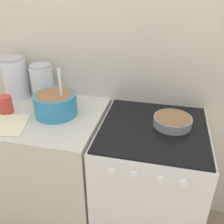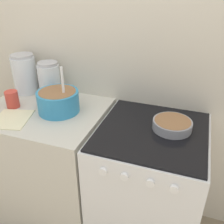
{
  "view_description": "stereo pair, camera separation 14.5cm",
  "coord_description": "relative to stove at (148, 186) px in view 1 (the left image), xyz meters",
  "views": [
    {
      "loc": [
        0.36,
        -0.9,
        1.65
      ],
      "look_at": [
        0.07,
        0.35,
        0.95
      ],
      "focal_mm": 40.0,
      "sensor_mm": 36.0,
      "label": 1
    },
    {
      "loc": [
        0.5,
        -0.86,
        1.65
      ],
      "look_at": [
        0.07,
        0.35,
        0.95
      ],
      "focal_mm": 40.0,
      "sensor_mm": 36.0,
      "label": 2
    }
  ],
  "objects": [
    {
      "name": "stove",
      "position": [
        0.0,
        0.0,
        0.0
      ],
      "size": [
        0.61,
        0.64,
        0.9
      ],
      "color": "silver",
      "rests_on": "ground_plane"
    },
    {
      "name": "storage_jar_middle",
      "position": [
        -0.77,
        0.21,
        0.55
      ],
      "size": [
        0.15,
        0.15,
        0.24
      ],
      "color": "silver",
      "rests_on": "countertop_cabinet"
    },
    {
      "name": "baking_pan",
      "position": [
        0.1,
        0.04,
        0.48
      ],
      "size": [
        0.21,
        0.21,
        0.05
      ],
      "color": "gray",
      "rests_on": "stove"
    },
    {
      "name": "mixing_bowl",
      "position": [
        -0.6,
        0.02,
        0.53
      ],
      "size": [
        0.26,
        0.26,
        0.29
      ],
      "color": "#338CBF",
      "rests_on": "countertop_cabinet"
    },
    {
      "name": "wall_back",
      "position": [
        -0.32,
        0.34,
        0.75
      ],
      "size": [
        4.53,
        0.05,
        2.4
      ],
      "color": "beige",
      "rests_on": "ground_plane"
    },
    {
      "name": "storage_jar_left",
      "position": [
        -0.97,
        0.21,
        0.57
      ],
      "size": [
        0.17,
        0.17,
        0.28
      ],
      "color": "silver",
      "rests_on": "countertop_cabinet"
    },
    {
      "name": "countertop_cabinet",
      "position": [
        -0.7,
        0.0,
        0.0
      ],
      "size": [
        0.76,
        0.63,
        0.9
      ],
      "color": "beige",
      "rests_on": "ground_plane"
    },
    {
      "name": "recipe_page",
      "position": [
        -0.81,
        -0.17,
        0.45
      ],
      "size": [
        0.26,
        0.28,
        0.01
      ],
      "color": "beige",
      "rests_on": "countertop_cabinet"
    },
    {
      "name": "tin_can",
      "position": [
        -0.91,
        -0.03,
        0.5
      ],
      "size": [
        0.08,
        0.08,
        0.11
      ],
      "color": "#CC3F33",
      "rests_on": "countertop_cabinet"
    }
  ]
}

